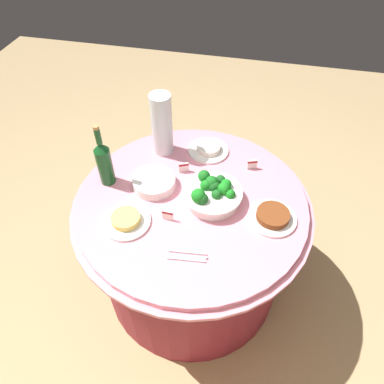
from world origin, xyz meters
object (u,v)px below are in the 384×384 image
object	(u,v)px
food_plate_noodles	(126,220)
decorative_fruit_vase	(162,127)
serving_tongs	(189,256)
label_placard_mid	(184,167)
plate_stack	(154,182)
label_placard_rear	(168,215)
food_plate_stir_fry	(273,216)
broccoli_bowl	(212,193)
food_plate_rice	(208,149)
label_placard_front	(252,164)
wine_bottle	(104,162)

from	to	relation	value
food_plate_noodles	decorative_fruit_vase	bearing A→B (deg)	-93.05
serving_tongs	food_plate_noodles	bearing A→B (deg)	-20.33
decorative_fruit_vase	label_placard_mid	size ratio (longest dim) A/B	6.18
decorative_fruit_vase	plate_stack	bearing A→B (deg)	96.14
plate_stack	label_placard_mid	size ratio (longest dim) A/B	3.82
label_placard_rear	food_plate_stir_fry	bearing A→B (deg)	-167.35
broccoli_bowl	plate_stack	xyz separation A→B (m)	(0.29, -0.03, -0.02)
plate_stack	serving_tongs	distance (m)	0.45
serving_tongs	food_plate_stir_fry	world-z (taller)	food_plate_stir_fry
food_plate_rice	food_plate_noodles	bearing A→B (deg)	64.62
plate_stack	label_placard_mid	bearing A→B (deg)	-131.48
plate_stack	serving_tongs	world-z (taller)	plate_stack
broccoli_bowl	food_plate_stir_fry	world-z (taller)	broccoli_bowl
plate_stack	food_plate_rice	size ratio (longest dim) A/B	0.95
food_plate_rice	label_placard_front	bearing A→B (deg)	160.70
label_placard_front	label_placard_mid	world-z (taller)	same
plate_stack	food_plate_noodles	size ratio (longest dim) A/B	0.95
decorative_fruit_vase	food_plate_rice	distance (m)	0.28
broccoli_bowl	label_placard_mid	bearing A→B (deg)	-43.00
food_plate_stir_fry	label_placard_front	distance (m)	0.34
broccoli_bowl	label_placard_mid	xyz separation A→B (m)	(0.18, -0.16, -0.02)
broccoli_bowl	plate_stack	bearing A→B (deg)	-6.01
decorative_fruit_vase	label_placard_front	size ratio (longest dim) A/B	6.18
food_plate_rice	label_placard_rear	bearing A→B (deg)	79.95
label_placard_front	label_placard_mid	xyz separation A→B (m)	(0.34, 0.10, 0.00)
wine_bottle	plate_stack	bearing A→B (deg)	-175.87
food_plate_stir_fry	food_plate_noodles	xyz separation A→B (m)	(0.64, 0.16, -0.00)
wine_bottle	decorative_fruit_vase	world-z (taller)	decorative_fruit_vase
decorative_fruit_vase	food_plate_rice	bearing A→B (deg)	-169.87
food_plate_noodles	label_placard_rear	distance (m)	0.19
plate_stack	label_placard_mid	world-z (taller)	label_placard_mid
food_plate_noodles	label_placard_mid	world-z (taller)	label_placard_mid
food_plate_rice	food_plate_stir_fry	bearing A→B (deg)	132.61
plate_stack	food_plate_stir_fry	size ratio (longest dim) A/B	0.95
food_plate_stir_fry	label_placard_mid	world-z (taller)	label_placard_mid
label_placard_rear	food_plate_rice	bearing A→B (deg)	-100.05
food_plate_rice	label_placard_front	world-z (taller)	label_placard_front
wine_bottle	label_placard_rear	distance (m)	0.41
label_placard_mid	decorative_fruit_vase	bearing A→B (deg)	-43.66
food_plate_stir_fry	food_plate_rice	xyz separation A→B (m)	(0.37, -0.40, -0.00)
food_plate_stir_fry	label_placard_rear	distance (m)	0.47
food_plate_rice	decorative_fruit_vase	bearing A→B (deg)	10.13
label_placard_front	label_placard_rear	bearing A→B (deg)	51.44
serving_tongs	plate_stack	bearing A→B (deg)	-54.75
food_plate_stir_fry	food_plate_rice	world-z (taller)	food_plate_stir_fry
label_placard_mid	plate_stack	bearing A→B (deg)	48.52
decorative_fruit_vase	label_placard_front	bearing A→B (deg)	174.93
serving_tongs	food_plate_noodles	xyz separation A→B (m)	(0.32, -0.12, 0.01)
serving_tongs	label_placard_rear	size ratio (longest dim) A/B	3.05
food_plate_noodles	label_placard_front	size ratio (longest dim) A/B	4.00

